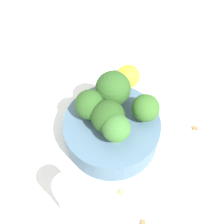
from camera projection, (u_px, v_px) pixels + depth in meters
ground_plane at (112, 138)px, 0.54m from camera, size 3.00×3.00×0.00m
bowl at (112, 131)px, 0.52m from camera, size 0.16×0.16×0.05m
broccoli_floret_0 at (113, 89)px, 0.49m from camera, size 0.06×0.06×0.06m
broccoli_floret_1 at (108, 117)px, 0.48m from camera, size 0.05×0.05×0.05m
broccoli_floret_2 at (90, 105)px, 0.49m from camera, size 0.05×0.05×0.05m
broccoli_floret_3 at (116, 129)px, 0.46m from camera, size 0.04×0.04×0.05m
broccoli_floret_4 at (146, 108)px, 0.49m from camera, size 0.04×0.04×0.05m
pepper_shaker at (70, 195)px, 0.44m from camera, size 0.04×0.04×0.08m
lemon_wedge at (128, 76)px, 0.59m from camera, size 0.05×0.05×0.05m
almond_crumb_0 at (121, 192)px, 0.49m from camera, size 0.01×0.01×0.01m
almond_crumb_1 at (195, 128)px, 0.55m from camera, size 0.01×0.01×0.01m
almond_crumb_2 at (143, 223)px, 0.46m from camera, size 0.01×0.01×0.01m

